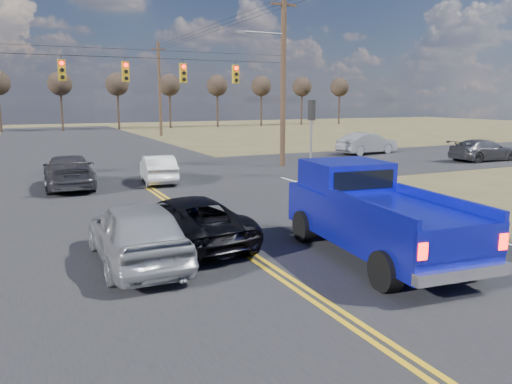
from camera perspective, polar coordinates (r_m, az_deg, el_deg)
name	(u,v)px	position (r m, az deg, el deg)	size (l,w,h in m)	color
ground	(313,298)	(10.29, 6.51, -11.95)	(160.00, 160.00, 0.00)	brown
road_main	(173,205)	(19.15, -9.43, -1.44)	(14.00, 120.00, 0.02)	#28282B
road_cross	(130,176)	(26.83, -14.16, 1.79)	(120.00, 12.00, 0.02)	#28282B
signal_gantry	(137,76)	(26.46, -13.48, 12.72)	(19.60, 4.83, 10.00)	#473323
utility_poles	(130,72)	(25.59, -14.24, 13.13)	(19.60, 58.32, 10.00)	#473323
treeline	(99,72)	(35.42, -17.52, 12.93)	(87.00, 117.80, 7.40)	#33261C
pickup_truck	(372,213)	(12.87, 13.16, -2.41)	(2.89, 6.25, 2.28)	black
silver_suv	(137,232)	(12.34, -13.50, -4.44)	(1.88, 4.68, 1.59)	#999BA0
black_suv	(185,221)	(13.68, -8.17, -3.29)	(2.26, 4.91, 1.36)	black
white_car_queue	(158,169)	(24.33, -11.14, 2.62)	(1.40, 4.01, 1.32)	silver
dgrey_car_queue	(69,172)	(23.84, -20.62, 2.19)	(2.09, 5.15, 1.49)	#343339
cross_car_east_near	(367,143)	(37.33, 12.58, 5.44)	(4.71, 1.64, 1.55)	#95989D
cross_car_east_far	(483,150)	(35.49, 24.54, 4.37)	(4.83, 1.96, 1.40)	#37373C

